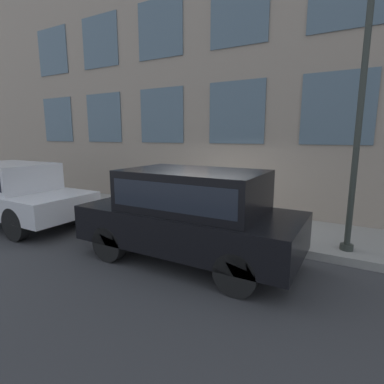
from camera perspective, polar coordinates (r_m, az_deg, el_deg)
ground_plane at (r=7.63m, az=0.85°, el=-8.73°), size 80.00×80.00×0.00m
sidewalk at (r=8.67m, az=4.87°, el=-5.78°), size 2.50×60.00×0.17m
building_facade at (r=10.12m, az=9.24°, el=28.77°), size 0.33×40.00×11.43m
fire_hydrant at (r=8.06m, az=0.11°, el=-3.80°), size 0.31×0.43×0.68m
person at (r=8.62m, az=-0.10°, el=0.18°), size 0.32×0.21×1.32m
parked_truck_black_near at (r=6.01m, az=-0.31°, el=-3.48°), size 1.92×4.44×1.87m
parked_car_silver_far at (r=10.16m, az=-31.19°, el=0.34°), size 1.95×5.15×1.76m
street_lamp at (r=6.91m, az=30.01°, el=19.95°), size 0.36×0.36×5.89m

